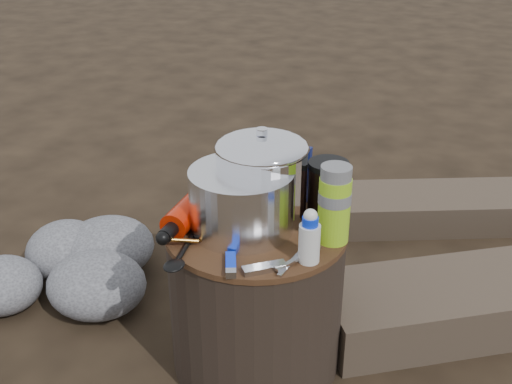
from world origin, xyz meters
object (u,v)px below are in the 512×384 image
at_px(thermos, 334,205).
at_px(stump, 256,296).
at_px(camping_pot, 262,176).
at_px(fuel_bottle, 192,208).
at_px(travel_mug, 327,190).

bearing_deg(thermos, stump, -174.16).
height_order(camping_pot, fuel_bottle, camping_pot).
bearing_deg(stump, thermos, 5.84).
xyz_separation_m(camping_pot, travel_mug, (0.14, 0.07, -0.04)).
bearing_deg(fuel_bottle, travel_mug, 24.27).
height_order(fuel_bottle, thermos, thermos).
bearing_deg(camping_pot, fuel_bottle, -150.10).
distance_m(thermos, travel_mug, 0.12).
height_order(camping_pot, thermos, camping_pot).
relative_size(stump, thermos, 2.37).
distance_m(stump, travel_mug, 0.32).
relative_size(camping_pot, travel_mug, 1.55).
bearing_deg(stump, camping_pot, 99.91).
relative_size(stump, camping_pot, 1.99).
height_order(stump, travel_mug, travel_mug).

